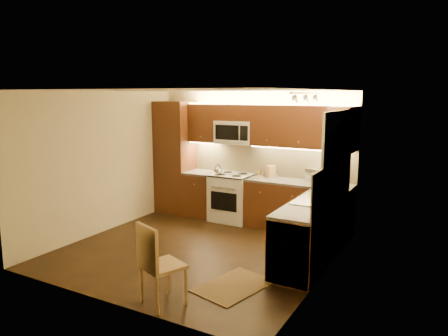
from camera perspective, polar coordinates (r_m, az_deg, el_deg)
The scene contains 37 objects.
floor at distance 6.92m, azimuth -3.36°, elevation -10.84°, with size 4.00×4.00×0.01m, color black.
ceiling at distance 6.47m, azimuth -3.59°, elevation 10.34°, with size 4.00×4.00×0.01m, color beige.
wall_back at distance 8.32m, azimuth 3.95°, elevation 1.58°, with size 4.00×0.01×2.50m, color #C6BC91.
wall_front at distance 5.05m, azimuth -15.78°, elevation -4.19°, with size 4.00×0.01×2.50m, color #C6BC91.
wall_left at distance 7.83m, azimuth -15.92°, elevation 0.71°, with size 0.01×4.00×2.50m, color #C6BC91.
wall_right at distance 5.78m, azimuth 13.52°, elevation -2.34°, with size 0.01×4.00×2.50m, color #C6BC91.
pantry at distance 8.90m, azimuth -6.55°, elevation 1.44°, with size 0.70×0.60×2.30m, color #3F1D0D.
base_cab_back_left at distance 8.68m, azimuth -2.90°, elevation -3.57°, with size 0.62×0.60×0.86m, color #3F1D0D.
counter_back_left at distance 8.58m, azimuth -2.92°, elevation -0.65°, with size 0.62×0.60×0.04m, color #3A3835.
base_cab_back_right at distance 7.83m, azimuth 9.88°, elevation -5.20°, with size 1.92×0.60×0.86m, color #3F1D0D.
counter_back_right at distance 7.72m, azimuth 9.97°, elevation -1.98°, with size 1.92×0.60×0.04m, color #3A3835.
base_cab_right at distance 6.44m, azimuth 11.61°, elevation -8.56°, with size 0.60×2.00×0.86m, color #3F1D0D.
counter_right at distance 6.32m, azimuth 11.75°, elevation -4.68°, with size 0.60×2.00×0.04m, color #3A3835.
dishwasher at distance 5.82m, azimuth 9.48°, elevation -10.54°, with size 0.58×0.60×0.84m, color silver.
backsplash_back at distance 8.17m, azimuth 6.14°, elevation 1.05°, with size 3.30×0.02×0.60m, color tan.
backsplash_right at distance 6.17m, azimuth 14.42°, elevation -2.09°, with size 0.02×2.00×0.60m, color tan.
upper_cab_back_left at distance 8.56m, azimuth -2.54°, elevation 6.04°, with size 0.62×0.35×0.75m, color #3F1D0D.
upper_cab_back_right at distance 7.70m, azimuth 10.50°, elevation 5.46°, with size 1.92×0.35×0.75m, color #3F1D0D.
upper_cab_bridge at distance 8.21m, azimuth 1.59°, elevation 7.42°, with size 0.76×0.35×0.31m, color #3F1D0D.
upper_cab_right_corner at distance 7.08m, azimuth 15.44°, elevation 4.89°, with size 0.35×0.50×0.75m, color #3F1D0D.
stove at distance 8.31m, azimuth 1.06°, elevation -3.95°, with size 0.76×0.65×0.92m, color silver, non-canonical shape.
microwave at distance 8.22m, azimuth 1.53°, elevation 4.81°, with size 0.76×0.38×0.44m, color silver, non-canonical shape.
window_frame at distance 6.25m, azimuth 14.89°, elevation 1.76°, with size 0.03×1.44×1.24m, color silver.
window_blinds at distance 6.25m, azimuth 14.71°, elevation 1.78°, with size 0.02×1.36×1.16m, color silver.
sink at distance 6.43m, azimuth 12.18°, elevation -3.56°, with size 0.52×0.86×0.15m, color silver, non-canonical shape.
faucet at distance 6.37m, azimuth 13.75°, elevation -3.07°, with size 0.20×0.04×0.30m, color silver, non-canonical shape.
track_light_bar at distance 6.17m, azimuth 10.92°, elevation 9.83°, with size 0.04×1.20×0.03m, color silver.
kettle at distance 8.14m, azimuth -0.85°, elevation -0.21°, with size 0.17×0.17×0.20m, color silver, non-canonical shape.
toaster_oven at distance 7.72m, azimuth 12.63°, elevation -0.99°, with size 0.41×0.30×0.24m, color silver.
knife_block at distance 8.06m, azimuth 6.28°, elevation -0.45°, with size 0.10×0.16×0.22m, color #A37349.
spice_jar_a at distance 8.07m, azimuth 5.31°, elevation -0.87°, with size 0.05×0.05×0.09m, color silver.
spice_jar_b at distance 8.25m, azimuth 4.63°, elevation -0.62°, with size 0.05×0.05×0.09m, color olive.
spice_jar_c at distance 8.00m, azimuth 7.04°, elevation -0.98°, with size 0.05×0.05×0.10m, color silver.
spice_jar_d at distance 8.12m, azimuth 5.70°, elevation -0.79°, with size 0.05×0.05×0.10m, color brown.
soap_bottle at distance 6.82m, azimuth 13.96°, elevation -2.73°, with size 0.08×0.08×0.18m, color silver.
rug at distance 5.69m, azimuth 1.32°, elevation -15.50°, with size 0.66×0.99×0.01m, color black.
dining_chair at distance 5.13m, azimuth -8.19°, elevation -12.56°, with size 0.44×0.44×0.99m, color #A37349, non-canonical shape.
Camera 1 is at (3.49, -5.45, 2.44)m, focal length 34.14 mm.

